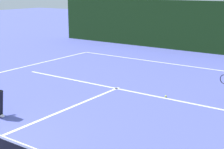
# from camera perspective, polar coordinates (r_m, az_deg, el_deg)

# --- Properties ---
(court_line_baseline_far) EXTENTS (10.84, 0.10, 0.01)m
(court_line_baseline_far) POSITION_cam_1_polar(r_m,az_deg,el_deg) (16.44, 10.42, 1.69)
(court_line_baseline_far) COLOR white
(court_line_baseline_far) RESTS_ON ground_plane
(court_line_service) EXTENTS (8.83, 0.10, 0.01)m
(court_line_service) POSITION_cam_1_polar(r_m,az_deg,el_deg) (12.31, 0.74, -2.34)
(court_line_service) COLOR white
(court_line_service) RESTS_ON ground_plane
(court_line_centre) EXTENTS (0.10, 6.40, 0.01)m
(court_line_centre) POSITION_cam_1_polar(r_m,az_deg,el_deg) (10.07, -9.21, -6.38)
(court_line_centre) COLOR white
(court_line_centre) RESTS_ON ground_plane
(tennis_ball) EXTENTS (0.07, 0.07, 0.07)m
(tennis_ball) POSITION_cam_1_polar(r_m,az_deg,el_deg) (11.48, 8.94, -3.60)
(tennis_ball) COLOR #D1E033
(tennis_ball) RESTS_ON ground_plane
(back_fence_windscreen) EXTENTS (19.95, 0.12, 2.84)m
(back_fence_windscreen) POSITION_cam_1_polar(r_m,az_deg,el_deg) (19.57, 15.20, 7.62)
(back_fence_windscreen) COLOR #1B3B15
(back_fence_windscreen) RESTS_ON ground_plane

